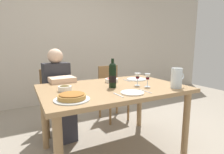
{
  "coord_description": "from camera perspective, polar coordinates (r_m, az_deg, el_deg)",
  "views": [
    {
      "loc": [
        -0.87,
        -1.64,
        1.18
      ],
      "look_at": [
        -0.03,
        -0.03,
        0.87
      ],
      "focal_mm": 28.37,
      "sensor_mm": 36.0,
      "label": 1
    }
  ],
  "objects": [
    {
      "name": "wine_glass_left_diner",
      "position": [
        1.96,
        8.24,
        0.16
      ],
      "size": [
        0.07,
        0.07,
        0.14
      ],
      "color": "silver",
      "rests_on": "dining_table"
    },
    {
      "name": "spoon_right_setting",
      "position": [
        2.24,
        4.75,
        -1.12
      ],
      "size": [
        0.01,
        0.16,
        0.0
      ],
      "primitive_type": "cube",
      "rotation": [
        0.0,
        0.0,
        1.57
      ],
      "color": "silver",
      "rests_on": "dining_table"
    },
    {
      "name": "salad_bowl",
      "position": [
        2.13,
        -0.11,
        -0.97
      ],
      "size": [
        0.15,
        0.15,
        0.05
      ],
      "color": "white",
      "rests_on": "dining_table"
    },
    {
      "name": "fork_left_setting",
      "position": [
        1.57,
        1.99,
        -5.81
      ],
      "size": [
        0.02,
        0.16,
        0.0
      ],
      "primitive_type": "cube",
      "rotation": [
        0.0,
        0.0,
        1.61
      ],
      "color": "silver",
      "rests_on": "dining_table"
    },
    {
      "name": "chair_right",
      "position": [
        2.94,
        -0.23,
        -3.76
      ],
      "size": [
        0.43,
        0.43,
        0.87
      ],
      "rotation": [
        0.0,
        0.0,
        3.21
      ],
      "color": "olive",
      "rests_on": "ground"
    },
    {
      "name": "back_wall",
      "position": [
        3.92,
        -15.05,
        12.57
      ],
      "size": [
        8.0,
        0.1,
        2.8
      ],
      "primitive_type": "cube",
      "color": "beige",
      "rests_on": "ground"
    },
    {
      "name": "knife_right_setting",
      "position": [
        2.41,
        10.79,
        -0.49
      ],
      "size": [
        0.02,
        0.18,
        0.0
      ],
      "primitive_type": "cube",
      "rotation": [
        0.0,
        0.0,
        1.6
      ],
      "color": "silver",
      "rests_on": "dining_table"
    },
    {
      "name": "diner_left",
      "position": [
        2.42,
        -16.65,
        -4.24
      ],
      "size": [
        0.35,
        0.52,
        1.16
      ],
      "rotation": [
        0.0,
        0.0,
        3.21
      ],
      "color": "#2D2D33",
      "rests_on": "ground"
    },
    {
      "name": "wine_bottle",
      "position": [
        1.84,
        0.18,
        0.6
      ],
      "size": [
        0.08,
        0.08,
        0.3
      ],
      "color": "black",
      "rests_on": "dining_table"
    },
    {
      "name": "dining_table",
      "position": [
        1.93,
        0.32,
        -5.76
      ],
      "size": [
        1.5,
        1.0,
        0.76
      ],
      "color": "#9E7A51",
      "rests_on": "ground"
    },
    {
      "name": "chair_left",
      "position": [
        2.67,
        -17.77,
        -5.64
      ],
      "size": [
        0.42,
        0.42,
        0.87
      ],
      "rotation": [
        0.0,
        0.0,
        3.21
      ],
      "color": "olive",
      "rests_on": "ground"
    },
    {
      "name": "knife_left_setting",
      "position": [
        1.73,
        10.69,
        -4.49
      ],
      "size": [
        0.02,
        0.18,
        0.0
      ],
      "primitive_type": "cube",
      "rotation": [
        0.0,
        0.0,
        1.64
      ],
      "color": "silver",
      "rests_on": "dining_table"
    },
    {
      "name": "water_pitcher",
      "position": [
        1.94,
        20.06,
        -0.66
      ],
      "size": [
        0.17,
        0.11,
        0.21
      ],
      "color": "silver",
      "rests_on": "dining_table"
    },
    {
      "name": "dinner_plate_left_setting",
      "position": [
        1.64,
        6.56,
        -5.01
      ],
      "size": [
        0.22,
        0.22,
        0.01
      ],
      "primitive_type": "cylinder",
      "color": "white",
      "rests_on": "dining_table"
    },
    {
      "name": "baked_tart",
      "position": [
        1.46,
        -12.8,
        -6.24
      ],
      "size": [
        0.29,
        0.29,
        0.06
      ],
      "color": "silver",
      "rests_on": "dining_table"
    },
    {
      "name": "olive_bowl",
      "position": [
        1.77,
        -14.94,
        -3.45
      ],
      "size": [
        0.13,
        0.13,
        0.06
      ],
      "color": "white",
      "rests_on": "dining_table"
    },
    {
      "name": "ground_plane",
      "position": [
        2.2,
        0.3,
        -22.75
      ],
      "size": [
        8.0,
        8.0,
        0.0
      ],
      "primitive_type": "plane",
      "color": "gray"
    },
    {
      "name": "dinner_plate_right_setting",
      "position": [
        2.32,
        7.88,
        -0.71
      ],
      "size": [
        0.25,
        0.25,
        0.01
      ],
      "primitive_type": "cylinder",
      "color": "silver",
      "rests_on": "dining_table"
    },
    {
      "name": "wine_glass_right_diner",
      "position": [
        1.91,
        11.41,
        -0.12
      ],
      "size": [
        0.06,
        0.06,
        0.14
      ],
      "color": "silver",
      "rests_on": "dining_table"
    }
  ]
}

